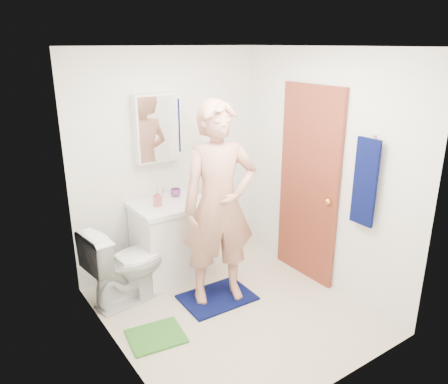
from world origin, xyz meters
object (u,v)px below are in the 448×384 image
Objects in this scene: vanity_cabinet at (172,242)px; toilet at (127,264)px; toothbrush_cup at (176,193)px; man at (219,205)px; medicine_cabinet at (157,128)px; soap_dispenser at (157,198)px; towel at (365,182)px.

toilet is (-0.60, -0.18, 0.00)m from vanity_cabinet.
man is at bearing -87.82° from toothbrush_cup.
man is (0.17, -0.89, -0.60)m from medicine_cabinet.
soap_dispenser is (0.44, 0.17, 0.53)m from toilet.
soap_dispenser is (-0.15, -0.01, 0.53)m from vanity_cabinet.
vanity_cabinet is at bearing -90.00° from medicine_cabinet.
medicine_cabinet is 0.36× the size of man.
vanity_cabinet is at bearing -80.48° from toilet.
toothbrush_cup is at bearing -32.04° from medicine_cabinet.
soap_dispenser is 0.73m from man.
medicine_cabinet is at bearing -63.17° from toilet.
towel is at bearing -21.61° from man.
vanity_cabinet is 0.62m from toilet.
medicine_cabinet reaches higher than vanity_cabinet.
toilet reaches higher than vanity_cabinet.
soap_dispenser is 0.09× the size of man.
soap_dispenser is at bearing -122.97° from medicine_cabinet.
medicine_cabinet reaches higher than towel.
towel is 1.96m from toothbrush_cup.
towel is 0.41× the size of man.
man is (0.32, -0.65, 0.06)m from soap_dispenser.
soap_dispenser reaches higher than vanity_cabinet.
soap_dispenser is at bearing 133.76° from man.
vanity_cabinet is 1.00× the size of toilet.
toilet is at bearing -158.76° from soap_dispenser.
medicine_cabinet reaches higher than toothbrush_cup.
toilet is 7.07× the size of toothbrush_cup.
towel reaches higher than toilet.
toilet is at bearing -156.21° from toothbrush_cup.
toothbrush_cup reaches higher than vanity_cabinet.
man is at bearing -75.82° from vanity_cabinet.
medicine_cabinet is (0.00, 0.22, 1.20)m from vanity_cabinet.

